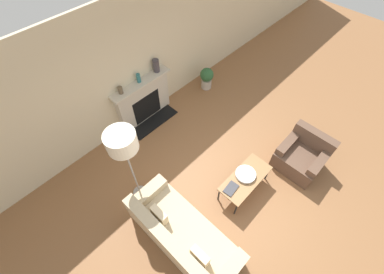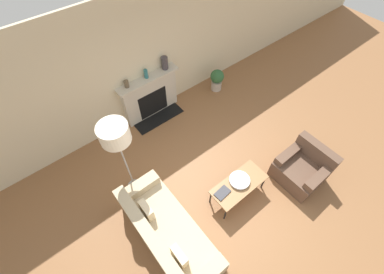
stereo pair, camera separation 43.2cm
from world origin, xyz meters
The scene contains 13 objects.
ground_plane centered at (0.00, 0.00, 0.00)m, with size 18.00×18.00×0.00m, color brown.
wall_back centered at (0.00, 2.98, 1.45)m, with size 18.00×0.06×2.90m.
fireplace centered at (0.24, 2.84, 0.54)m, with size 1.49×0.59×1.10m.
couch centered at (-1.26, 0.07, 0.30)m, with size 0.85×2.06×0.76m.
armchair_near centered at (1.62, -0.57, 0.30)m, with size 0.85×0.87×0.81m.
coffee_table centered at (0.30, -0.07, 0.42)m, with size 1.11×0.49×0.46m.
bowl centered at (0.34, -0.03, 0.49)m, with size 0.39×0.39×0.06m.
book centered at (-0.07, -0.01, 0.47)m, with size 0.30×0.20×0.02m.
floor_lamp centered at (-1.19, 1.35, 1.68)m, with size 0.48×0.48×1.91m.
mantel_vase_left centered at (-0.25, 2.85, 1.18)m, with size 0.10×0.10×0.16m.
mantel_vase_center_left centered at (0.23, 2.85, 1.21)m, with size 0.09×0.09×0.20m.
mantel_vase_center_right centered at (0.73, 2.85, 1.25)m, with size 0.14×0.14×0.30m.
potted_plant centered at (2.05, 2.49, 0.34)m, with size 0.35×0.35×0.61m.
Camera 1 is at (-2.07, -0.93, 4.80)m, focal length 24.00 mm.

